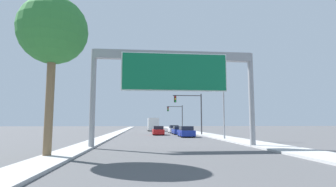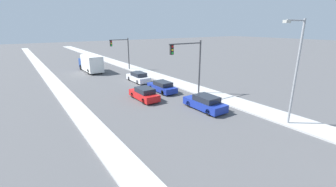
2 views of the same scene
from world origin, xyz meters
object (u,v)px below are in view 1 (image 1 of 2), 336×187
Objects in this scene: car_mid_left at (174,129)px; truck_box_primary at (153,124)px; car_near_center at (186,132)px; traffic_light_near_intersection at (192,107)px; traffic_light_mid_block at (177,114)px; palm_tree_foreground at (53,32)px; car_far_right at (158,131)px; sign_gantry at (175,71)px; street_lamp_right at (220,95)px; car_near_right at (178,130)px.

truck_box_primary reaches higher than car_mid_left.
traffic_light_near_intersection reaches higher than car_near_center.
traffic_light_mid_block is 0.64× the size of palm_tree_foreground.
car_near_center is at bearing -111.97° from traffic_light_near_intersection.
car_far_right is 0.66× the size of traffic_light_near_intersection.
car_far_right is at bearing -113.18° from car_mid_left.
sign_gantry is 3.06× the size of car_far_right.
traffic_light_near_intersection reaches higher than truck_box_primary.
sign_gantry reaches higher than car_near_center.
car_mid_left is at bearing 98.00° from street_lamp_right.
car_mid_left reaches higher than car_far_right.
car_near_right is 0.75× the size of traffic_light_mid_block.
car_mid_left is 10.79m from traffic_light_mid_block.
sign_gantry is 1.42× the size of palm_tree_foreground.
sign_gantry is 24.37m from car_near_right.
sign_gantry reaches higher than traffic_light_near_intersection.
car_far_right is (0.00, 21.91, -5.43)m from sign_gantry.
sign_gantry is at bearing -98.47° from car_near_right.
palm_tree_foreground reaches higher than car_mid_left.
car_far_right is (-3.50, -8.17, -0.02)m from car_mid_left.
car_near_right is 1.04× the size of car_far_right.
street_lamp_right is at bearing -78.47° from car_near_right.
car_far_right is at bearing -107.00° from traffic_light_mid_block.
car_far_right is (-3.50, 6.29, -0.02)m from car_near_center.
sign_gantry is 16.90m from car_near_center.
truck_box_primary is at bearing 97.53° from car_near_center.
traffic_light_near_intersection is (5.32, 20.14, -1.69)m from sign_gantry.
car_mid_left is at bearing 90.00° from car_near_center.
traffic_light_mid_block is 31.29m from street_lamp_right.
car_near_center is (0.00, -7.88, 0.05)m from car_near_right.
car_mid_left is at bearing 66.82° from car_far_right.
palm_tree_foreground is at bearing -106.45° from traffic_light_mid_block.
car_near_right is 5.37m from traffic_light_near_intersection.
truck_box_primary is 22.79m from traffic_light_near_intersection.
traffic_light_mid_block is at bearing 85.17° from car_near_center.
car_near_right is at bearing -97.09° from traffic_light_mid_block.
car_mid_left is at bearing -73.77° from truck_box_primary.
truck_box_primary is (-3.50, 12.03, 0.87)m from car_mid_left.
truck_box_primary is 48.37m from palm_tree_foreground.
street_lamp_right is (6.48, -33.23, 3.60)m from truck_box_primary.
street_lamp_right is (6.48, 8.88, -0.94)m from sign_gantry.
car_near_right is at bearing -79.35° from truck_box_primary.
car_far_right is 0.55× the size of truck_box_primary.
truck_box_primary is 1.30× the size of traffic_light_mid_block.
traffic_light_mid_block is (2.07, 16.64, 3.37)m from car_near_right.
street_lamp_right is at bearing -82.00° from car_mid_left.
car_far_right is at bearing 116.45° from street_lamp_right.
car_near_center is at bearing -90.00° from car_near_right.
truck_box_primary is at bearing 160.48° from traffic_light_mid_block.
street_lamp_right is at bearing 44.68° from palm_tree_foreground.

